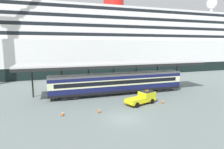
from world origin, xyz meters
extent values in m
plane|color=slate|center=(0.00, 0.00, 0.00)|extent=(400.00, 400.00, 0.00)
cube|color=black|center=(10.89, 45.84, 1.65)|extent=(171.76, 26.29, 3.30)
cube|color=white|center=(10.89, 45.84, 7.14)|extent=(171.76, 26.29, 7.69)
cube|color=white|center=(10.89, 45.84, 12.30)|extent=(158.02, 24.19, 2.63)
cube|color=black|center=(10.89, 33.79, 12.44)|extent=(151.15, 0.12, 0.95)
cube|color=white|center=(10.89, 45.84, 14.94)|extent=(151.70, 23.22, 2.63)
cube|color=black|center=(10.89, 34.28, 15.07)|extent=(145.11, 0.12, 0.95)
cube|color=white|center=(10.89, 45.84, 17.57)|extent=(145.38, 22.25, 2.63)
cube|color=black|center=(10.89, 34.76, 17.70)|extent=(139.06, 0.12, 0.95)
cube|color=white|center=(10.89, 45.84, 20.20)|extent=(139.06, 21.29, 2.63)
cube|color=black|center=(10.89, 35.24, 20.33)|extent=(133.01, 0.12, 0.95)
cylinder|color=black|center=(14.21, 45.84, 25.32)|extent=(7.10, 7.10, 7.61)
cylinder|color=red|center=(14.21, 45.84, 23.80)|extent=(7.31, 7.31, 2.28)
cylinder|color=white|center=(58.99, 45.84, 23.22)|extent=(1.00, 1.00, 3.42)
sphere|color=white|center=(58.99, 45.84, 27.06)|extent=(4.27, 4.27, 4.27)
cube|color=#BEBEBE|center=(3.52, 12.23, 5.97)|extent=(35.88, 5.61, 0.25)
cube|color=black|center=(3.52, 9.53, 5.59)|extent=(35.88, 0.20, 0.50)
cylinder|color=black|center=(-11.86, 14.64, 2.92)|extent=(0.28, 0.28, 5.84)
cylinder|color=black|center=(-6.73, 14.64, 2.92)|extent=(0.28, 0.28, 5.84)
cylinder|color=black|center=(-1.61, 14.64, 2.92)|extent=(0.28, 0.28, 5.84)
cylinder|color=black|center=(3.52, 14.64, 2.92)|extent=(0.28, 0.28, 5.84)
cylinder|color=black|center=(8.65, 14.64, 2.92)|extent=(0.28, 0.28, 5.84)
cylinder|color=black|center=(13.77, 14.64, 2.92)|extent=(0.28, 0.28, 5.84)
cylinder|color=black|center=(18.90, 14.64, 2.92)|extent=(0.28, 0.28, 5.84)
cube|color=black|center=(3.52, 11.73, 0.85)|extent=(25.81, 2.80, 0.40)
cube|color=#141947|center=(3.52, 11.73, 1.50)|extent=(25.81, 2.80, 0.90)
cube|color=beige|center=(3.52, 11.73, 2.55)|extent=(25.81, 2.80, 1.20)
cube|color=black|center=(3.52, 10.36, 2.60)|extent=(23.74, 0.08, 0.72)
cube|color=#141947|center=(3.52, 11.73, 3.45)|extent=(25.81, 2.80, 0.60)
cube|color=#969696|center=(3.52, 11.73, 3.93)|extent=(25.81, 2.69, 0.36)
cube|color=black|center=(-5.77, 11.73, 0.45)|extent=(3.20, 2.35, 0.50)
cylinder|color=black|center=(-6.67, 10.56, 0.42)|extent=(0.84, 0.12, 0.84)
cylinder|color=black|center=(-4.87, 10.56, 0.42)|extent=(0.84, 0.12, 0.84)
cube|color=black|center=(12.81, 11.73, 0.45)|extent=(3.20, 2.35, 0.50)
cylinder|color=black|center=(11.91, 10.56, 0.42)|extent=(0.84, 0.12, 0.84)
cylinder|color=black|center=(13.71, 10.56, 0.42)|extent=(0.84, 0.12, 0.84)
cube|color=yellow|center=(4.74, 4.90, 0.58)|extent=(5.56, 3.49, 0.36)
cube|color=#F2B20C|center=(4.74, 4.90, 0.45)|extent=(5.57, 3.51, 0.12)
cube|color=yellow|center=(6.13, 5.34, 1.31)|extent=(2.77, 2.53, 1.10)
cube|color=#19232D|center=(6.13, 5.34, 1.66)|extent=(2.54, 2.39, 0.44)
cube|color=orange|center=(6.13, 5.34, 1.94)|extent=(0.59, 0.36, 0.16)
cube|color=yellow|center=(3.75, 4.58, 0.94)|extent=(3.36, 2.72, 0.36)
cylinder|color=black|center=(6.02, 6.36, 0.40)|extent=(0.84, 0.48, 0.80)
cylinder|color=black|center=(6.63, 4.46, 0.40)|extent=(0.84, 0.48, 0.80)
cylinder|color=black|center=(2.85, 5.34, 0.40)|extent=(0.84, 0.48, 0.80)
cylinder|color=black|center=(3.47, 3.44, 0.40)|extent=(0.84, 0.48, 0.80)
cube|color=black|center=(-7.48, 3.58, 0.02)|extent=(0.36, 0.36, 0.04)
cone|color=#EA590F|center=(-7.48, 3.58, 0.41)|extent=(0.30, 0.30, 0.74)
cylinder|color=white|center=(-7.48, 3.58, 0.44)|extent=(0.17, 0.17, 0.10)
cube|color=black|center=(8.48, 4.14, 0.02)|extent=(0.36, 0.36, 0.04)
cone|color=#EA590F|center=(8.48, 4.14, 0.38)|extent=(0.30, 0.30, 0.68)
cylinder|color=white|center=(8.48, 4.14, 0.41)|extent=(0.17, 0.17, 0.10)
cube|color=black|center=(-2.52, 3.10, 0.02)|extent=(0.36, 0.36, 0.04)
cone|color=#EA590F|center=(-2.52, 3.10, 0.41)|extent=(0.30, 0.30, 0.75)
cylinder|color=white|center=(-2.52, 3.10, 0.45)|extent=(0.17, 0.17, 0.10)
cylinder|color=black|center=(6.66, 6.00, 0.35)|extent=(0.44, 0.44, 0.70)
sphere|color=black|center=(6.66, 6.00, 0.72)|extent=(0.48, 0.48, 0.48)
camera|label=1|loc=(-8.89, -21.56, 9.38)|focal=30.46mm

